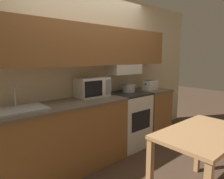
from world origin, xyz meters
TOP-DOWN VIEW (x-y plane):
  - ground_plane at (0.00, 0.00)m, footprint 16.00×16.00m
  - wall_back at (0.02, -0.06)m, footprint 5.42×0.38m
  - lower_counter_main at (-0.60, -0.30)m, footprint 1.85×0.62m
  - lower_counter_right_stub at (1.24, -0.30)m, footprint 0.56×0.62m
  - stove_range at (0.64, -0.29)m, footprint 0.62×0.59m
  - cooking_pot at (0.71, -0.23)m, footprint 0.31×0.24m
  - microwave at (-0.01, -0.16)m, footprint 0.49×0.31m
  - toaster at (1.20, -0.31)m, footprint 0.26×0.19m
  - sink_basin at (-1.11, -0.30)m, footprint 0.57×0.40m
  - dining_table at (0.26, -1.76)m, footprint 1.09×0.64m

SIDE VIEW (x-z plane):
  - ground_plane at x=0.00m, z-range 0.00..0.00m
  - stove_range at x=0.64m, z-range 0.00..0.94m
  - lower_counter_main at x=-0.60m, z-range 0.00..0.94m
  - lower_counter_right_stub at x=1.24m, z-range 0.00..0.94m
  - dining_table at x=0.26m, z-range 0.27..1.04m
  - sink_basin at x=-1.11m, z-range 0.81..1.10m
  - cooking_pot at x=0.71m, z-range 0.94..1.08m
  - toaster at x=1.20m, z-range 0.94..1.11m
  - microwave at x=-0.01m, z-range 0.94..1.23m
  - wall_back at x=0.02m, z-range 0.19..2.74m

